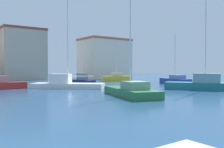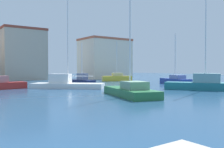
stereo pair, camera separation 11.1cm
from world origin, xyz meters
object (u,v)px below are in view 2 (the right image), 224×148
sailboat_yellow_behind_lamppost (117,78)px  motorboat_red_far_right (2,85)px  sailboat_navy_center_channel (82,81)px  sailboat_green_distant_north (131,90)px  sailboat_blue_outer_mooring (175,80)px  sailboat_white_distant_east (66,84)px  sailboat_teal_far_left (206,84)px

sailboat_yellow_behind_lamppost → motorboat_red_far_right: size_ratio=1.42×
sailboat_navy_center_channel → sailboat_green_distant_north: bearing=-104.3°
sailboat_green_distant_north → sailboat_blue_outer_mooring: size_ratio=1.25×
sailboat_green_distant_north → sailboat_yellow_behind_lamppost: (14.71, 21.66, 0.13)m
sailboat_white_distant_east → sailboat_blue_outer_mooring: bearing=-9.6°
sailboat_green_distant_north → sailboat_blue_outer_mooring: (16.43, 8.63, 0.10)m
sailboat_blue_outer_mooring → sailboat_green_distant_north: bearing=-152.3°
sailboat_teal_far_left → sailboat_green_distant_north: bearing=178.8°
sailboat_yellow_behind_lamppost → sailboat_blue_outer_mooring: 13.15m
sailboat_navy_center_channel → sailboat_teal_far_left: bearing=-68.4°
motorboat_red_far_right → sailboat_navy_center_channel: bearing=10.9°
sailboat_yellow_behind_lamppost → sailboat_navy_center_channel: bearing=-154.8°
sailboat_white_distant_east → sailboat_yellow_behind_lamppost: size_ratio=1.54×
sailboat_white_distant_east → sailboat_navy_center_channel: bearing=45.6°
sailboat_white_distant_east → sailboat_navy_center_channel: size_ratio=1.87×
sailboat_navy_center_channel → sailboat_blue_outer_mooring: (12.16, -8.13, -0.00)m
sailboat_green_distant_north → sailboat_navy_center_channel: (4.28, 16.76, 0.10)m
sailboat_yellow_behind_lamppost → sailboat_green_distant_north: bearing=-124.2°
motorboat_red_far_right → sailboat_blue_outer_mooring: 24.82m
sailboat_green_distant_north → sailboat_white_distant_east: sailboat_white_distant_east is taller
sailboat_teal_far_left → sailboat_yellow_behind_lamppost: size_ratio=1.68×
sailboat_white_distant_east → sailboat_yellow_behind_lamppost: (15.54, 10.12, 0.06)m
sailboat_blue_outer_mooring → sailboat_yellow_behind_lamppost: bearing=97.5°
sailboat_white_distant_east → sailboat_yellow_behind_lamppost: bearing=33.1°
sailboat_white_distant_east → motorboat_red_far_right: 7.45m
sailboat_navy_center_channel → sailboat_blue_outer_mooring: bearing=-33.8°
sailboat_yellow_behind_lamppost → motorboat_red_far_right: bearing=-162.2°
sailboat_teal_far_left → motorboat_red_far_right: size_ratio=2.39×
sailboat_navy_center_channel → motorboat_red_far_right: sailboat_navy_center_channel is taller
motorboat_red_far_right → sailboat_yellow_behind_lamppost: bearing=17.8°
sailboat_teal_far_left → sailboat_blue_outer_mooring: size_ratio=1.66×
sailboat_teal_far_left → sailboat_yellow_behind_lamppost: sailboat_teal_far_left is taller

